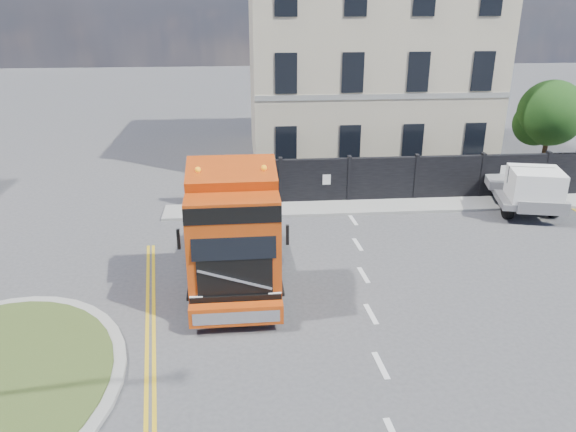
{
  "coord_description": "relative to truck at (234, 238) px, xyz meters",
  "views": [
    {
      "loc": [
        -0.6,
        -14.19,
        8.62
      ],
      "look_at": [
        0.82,
        2.95,
        1.8
      ],
      "focal_mm": 35.0,
      "sensor_mm": 36.0,
      "label": 1
    }
  ],
  "objects": [
    {
      "name": "tree",
      "position": [
        15.33,
        10.83,
        1.22
      ],
      "size": [
        3.2,
        3.2,
        4.8
      ],
      "color": "#382619",
      "rests_on": "ground"
    },
    {
      "name": "truck",
      "position": [
        0.0,
        0.0,
        0.0
      ],
      "size": [
        2.65,
        6.84,
        4.07
      ],
      "rotation": [
        0.0,
        0.0,
        0.02
      ],
      "color": "black",
      "rests_on": "ground"
    },
    {
      "name": "hoarding_fence",
      "position": [
        7.5,
        7.73,
        -0.82
      ],
      "size": [
        18.8,
        0.25,
        2.0
      ],
      "color": "black",
      "rests_on": "ground"
    },
    {
      "name": "ground",
      "position": [
        0.95,
        -1.27,
        -1.82
      ],
      "size": [
        120.0,
        120.0,
        0.0
      ],
      "primitive_type": "plane",
      "color": "#424244",
      "rests_on": "ground"
    },
    {
      "name": "flatbed_pickup",
      "position": [
        12.08,
        5.78,
        -0.72
      ],
      "size": [
        3.02,
        5.3,
        2.06
      ],
      "rotation": [
        0.0,
        0.0,
        -0.23
      ],
      "color": "slate",
      "rests_on": "ground"
    },
    {
      "name": "pavement_far",
      "position": [
        6.95,
        6.83,
        -1.76
      ],
      "size": [
        20.0,
        1.6,
        0.12
      ],
      "primitive_type": "cube",
      "color": "gray",
      "rests_on": "ground"
    },
    {
      "name": "georgian_building",
      "position": [
        6.95,
        15.23,
        3.95
      ],
      "size": [
        12.3,
        10.3,
        12.8
      ],
      "color": "beige",
      "rests_on": "ground"
    }
  ]
}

